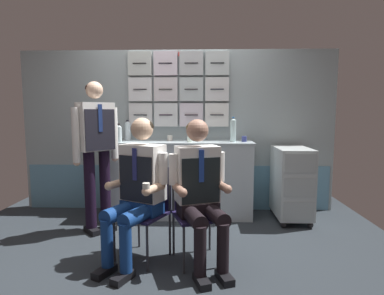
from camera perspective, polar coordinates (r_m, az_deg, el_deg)
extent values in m
cube|color=#272D33|center=(3.24, -4.56, -18.42)|extent=(4.80, 4.80, 0.04)
cube|color=#91A0A3|center=(4.32, -2.63, 2.95)|extent=(4.20, 0.06, 2.15)
cube|color=#5E91AD|center=(4.40, -2.61, -7.15)|extent=(4.12, 0.01, 0.61)
cube|color=silver|center=(4.32, -9.17, 5.82)|extent=(0.31, 0.06, 0.31)
cylinder|color=#24292F|center=(4.28, -9.27, 5.81)|extent=(0.17, 0.01, 0.01)
cube|color=silver|center=(4.26, -4.69, 5.87)|extent=(0.31, 0.06, 0.31)
cylinder|color=#291E2E|center=(4.23, -4.74, 5.86)|extent=(0.17, 0.01, 0.01)
cube|color=silver|center=(4.24, -0.11, 5.89)|extent=(0.31, 0.06, 0.31)
cylinder|color=#292328|center=(4.20, -0.13, 5.88)|extent=(0.17, 0.01, 0.01)
cube|color=silver|center=(4.24, 4.48, 5.87)|extent=(0.31, 0.06, 0.31)
cylinder|color=black|center=(4.20, 4.51, 5.86)|extent=(0.17, 0.01, 0.01)
cube|color=silver|center=(4.32, -9.26, 10.26)|extent=(0.31, 0.06, 0.31)
cylinder|color=black|center=(4.29, -9.35, 10.29)|extent=(0.17, 0.01, 0.01)
cube|color=silver|center=(4.27, -4.73, 10.37)|extent=(0.31, 0.06, 0.31)
cylinder|color=#282924|center=(4.23, -4.79, 10.40)|extent=(0.17, 0.01, 0.01)
cube|color=#AAB5B7|center=(4.25, -0.12, 10.42)|extent=(0.31, 0.06, 0.31)
cylinder|color=#2B282A|center=(4.21, -0.13, 10.45)|extent=(0.17, 0.01, 0.01)
cube|color=silver|center=(4.25, 4.52, 10.39)|extent=(0.31, 0.06, 0.31)
cylinder|color=#1F232F|center=(4.21, 4.55, 10.43)|extent=(0.17, 0.01, 0.01)
cube|color=#B4BDB8|center=(4.36, -9.34, 14.66)|extent=(0.31, 0.06, 0.31)
cylinder|color=black|center=(4.32, -9.44, 14.73)|extent=(0.17, 0.01, 0.01)
cube|color=silver|center=(4.31, -4.77, 14.82)|extent=(0.31, 0.06, 0.31)
cylinder|color=black|center=(4.27, -4.83, 14.90)|extent=(0.17, 0.01, 0.01)
cube|color=#AAAFB2|center=(4.28, -0.12, 14.90)|extent=(0.31, 0.06, 0.31)
cylinder|color=black|center=(4.25, -0.14, 14.97)|extent=(0.17, 0.01, 0.01)
cube|color=#B2BDBD|center=(4.28, 4.57, 14.87)|extent=(0.31, 0.06, 0.31)
cylinder|color=black|center=(4.25, 4.59, 14.95)|extent=(0.17, 0.01, 0.01)
cube|color=red|center=(4.32, -1.07, 16.48)|extent=(0.20, 0.02, 0.05)
cube|color=#B1C1C7|center=(4.11, -2.08, -5.79)|extent=(1.80, 0.52, 0.93)
cube|color=#A2B2B8|center=(4.03, -2.11, 0.92)|extent=(1.83, 0.53, 0.03)
sphere|color=black|center=(3.93, 16.10, -13.19)|extent=(0.07, 0.07, 0.07)
sphere|color=black|center=(4.02, 20.50, -12.92)|extent=(0.07, 0.07, 0.07)
sphere|color=black|center=(4.44, 14.34, -10.84)|extent=(0.07, 0.07, 0.07)
sphere|color=black|center=(4.51, 18.25, -10.67)|extent=(0.07, 0.07, 0.07)
cube|color=#B5C0C0|center=(4.10, 17.47, -5.84)|extent=(0.40, 0.64, 0.83)
cube|color=#A1ACAC|center=(3.87, 18.62, -10.87)|extent=(0.35, 0.01, 0.22)
cube|color=#A1ACAC|center=(3.80, 18.78, -6.86)|extent=(0.35, 0.01, 0.22)
cube|color=#A1ACAC|center=(3.75, 18.93, -2.72)|extent=(0.35, 0.01, 0.22)
cylinder|color=#28282D|center=(3.75, 18.89, -0.87)|extent=(0.32, 0.02, 0.02)
cylinder|color=#2D2D33|center=(3.02, -13.83, -15.88)|extent=(0.02, 0.02, 0.41)
cylinder|color=#2D2D33|center=(2.81, -8.05, -17.51)|extent=(0.02, 0.02, 0.41)
cylinder|color=#2D2D33|center=(3.28, -9.53, -13.95)|extent=(0.02, 0.02, 0.41)
cylinder|color=#2D2D33|center=(3.08, -4.00, -15.20)|extent=(0.02, 0.02, 0.41)
cube|color=#1D173A|center=(2.97, -8.93, -11.76)|extent=(0.53, 0.53, 0.02)
cube|color=#1D173A|center=(3.06, -6.86, -7.06)|extent=(0.34, 0.19, 0.40)
cylinder|color=#2D2D33|center=(3.15, -9.68, -6.69)|extent=(0.02, 0.02, 0.40)
cylinder|color=#2D2D33|center=(2.95, -4.07, -7.52)|extent=(0.02, 0.02, 0.40)
cube|color=black|center=(2.89, -15.47, -20.72)|extent=(0.18, 0.24, 0.06)
cube|color=black|center=(2.78, -12.30, -21.86)|extent=(0.18, 0.24, 0.06)
cylinder|color=navy|center=(2.83, -15.04, -16.29)|extent=(0.10, 0.10, 0.40)
cylinder|color=navy|center=(2.71, -11.86, -17.26)|extent=(0.10, 0.10, 0.40)
cylinder|color=navy|center=(2.87, -12.71, -11.17)|extent=(0.29, 0.41, 0.13)
cylinder|color=navy|center=(2.76, -9.55, -11.88)|extent=(0.29, 0.41, 0.13)
cube|color=navy|center=(2.95, -8.95, -10.45)|extent=(0.41, 0.33, 0.12)
cube|color=white|center=(2.89, -8.83, -4.44)|extent=(0.43, 0.35, 0.50)
cube|color=black|center=(2.81, -10.13, -5.60)|extent=(0.32, 0.16, 0.40)
cube|color=navy|center=(2.78, -10.29, -3.00)|extent=(0.04, 0.03, 0.28)
cylinder|color=white|center=(3.01, -12.19, -3.00)|extent=(0.08, 0.08, 0.27)
cylinder|color=#D6AE8C|center=(2.94, -13.23, -6.33)|extent=(0.17, 0.26, 0.07)
sphere|color=#D6AE8C|center=(2.86, -14.72, -6.74)|extent=(0.08, 0.08, 0.08)
cylinder|color=white|center=(2.75, -5.19, -3.76)|extent=(0.08, 0.08, 0.27)
cylinder|color=#D6AE8C|center=(2.71, -6.82, -7.34)|extent=(0.17, 0.26, 0.07)
sphere|color=#D6AE8C|center=(2.62, -8.24, -7.84)|extent=(0.08, 0.08, 0.08)
cylinder|color=silver|center=(2.61, -8.25, -6.99)|extent=(0.06, 0.06, 0.06)
sphere|color=#D6AE8C|center=(2.84, -8.96, 3.32)|extent=(0.20, 0.20, 0.20)
ellipsoid|color=black|center=(2.85, -8.79, 3.69)|extent=(0.25, 0.25, 0.14)
cylinder|color=#2D2D33|center=(2.76, -1.47, -17.94)|extent=(0.02, 0.02, 0.41)
cylinder|color=#2D2D33|center=(2.86, 5.81, -16.98)|extent=(0.02, 0.02, 0.41)
cylinder|color=#2D2D33|center=(3.08, -3.33, -15.26)|extent=(0.02, 0.02, 0.41)
cylinder|color=#2D2D33|center=(3.17, 3.21, -14.55)|extent=(0.02, 0.02, 0.41)
cube|color=#1D173A|center=(2.89, 1.07, -12.21)|extent=(0.51, 0.51, 0.02)
cube|color=#1D173A|center=(3.00, -0.06, -7.28)|extent=(0.36, 0.15, 0.40)
cylinder|color=#2D2D33|center=(2.95, -3.38, -7.56)|extent=(0.02, 0.02, 0.40)
cylinder|color=#2D2D33|center=(3.05, 3.26, -7.07)|extent=(0.02, 0.02, 0.40)
cube|color=black|center=(2.68, 1.74, -22.89)|extent=(0.16, 0.24, 0.06)
cube|color=black|center=(2.74, 5.86, -22.21)|extent=(0.16, 0.24, 0.06)
cylinder|color=black|center=(2.61, 1.46, -18.09)|extent=(0.10, 0.10, 0.40)
cylinder|color=black|center=(2.67, 5.57, -17.51)|extent=(0.10, 0.10, 0.40)
cylinder|color=black|center=(2.68, 0.26, -12.33)|extent=(0.25, 0.41, 0.13)
cylinder|color=black|center=(2.74, 4.19, -11.92)|extent=(0.25, 0.41, 0.13)
cube|color=black|center=(2.86, 1.07, -10.87)|extent=(0.40, 0.30, 0.12)
cube|color=white|center=(2.81, 0.96, -4.77)|extent=(0.42, 0.31, 0.49)
cube|color=black|center=(2.71, 1.65, -6.00)|extent=(0.33, 0.12, 0.39)
cube|color=#1C3B96|center=(2.68, 1.72, -3.37)|extent=(0.04, 0.02, 0.28)
cylinder|color=white|center=(2.74, -3.34, -3.91)|extent=(0.08, 0.08, 0.27)
cylinder|color=#A07560|center=(2.67, -2.33, -7.55)|extent=(0.14, 0.26, 0.07)
sphere|color=#A07560|center=(2.57, -1.69, -8.13)|extent=(0.08, 0.08, 0.08)
cylinder|color=white|center=(2.87, 5.05, -3.45)|extent=(0.08, 0.08, 0.27)
cylinder|color=#A07560|center=(2.79, 5.50, -6.95)|extent=(0.14, 0.26, 0.07)
sphere|color=#A07560|center=(2.69, 6.41, -7.47)|extent=(0.08, 0.08, 0.08)
sphere|color=#A07560|center=(2.76, 0.97, 3.09)|extent=(0.20, 0.20, 0.20)
ellipsoid|color=#504222|center=(2.77, 0.88, 3.47)|extent=(0.24, 0.23, 0.14)
cube|color=black|center=(3.79, -17.56, -14.06)|extent=(0.23, 0.23, 0.06)
cube|color=black|center=(3.87, -14.81, -13.53)|extent=(0.23, 0.23, 0.06)
cylinder|color=black|center=(3.69, -17.87, -7.22)|extent=(0.12, 0.12, 0.86)
cylinder|color=black|center=(3.76, -15.36, -6.86)|extent=(0.12, 0.12, 0.86)
cube|color=white|center=(3.63, -16.95, 3.62)|extent=(0.41, 0.41, 0.52)
cube|color=black|center=(3.53, -16.16, 3.06)|extent=(0.25, 0.25, 0.44)
cube|color=navy|center=(3.52, -16.17, 5.10)|extent=(0.04, 0.04, 0.29)
cylinder|color=white|center=(3.54, -20.19, 2.11)|extent=(0.08, 0.08, 0.58)
sphere|color=beige|center=(3.58, -20.00, -2.55)|extent=(0.08, 0.08, 0.08)
cylinder|color=white|center=(3.74, -13.80, 2.53)|extent=(0.08, 0.08, 0.58)
sphere|color=beige|center=(3.77, -13.68, -1.89)|extent=(0.08, 0.08, 0.08)
sphere|color=beige|center=(3.63, -17.16, 9.84)|extent=(0.18, 0.18, 0.18)
ellipsoid|color=black|center=(3.65, -17.27, 10.09)|extent=(0.25, 0.25, 0.13)
cylinder|color=silver|center=(4.12, 0.58, 2.56)|extent=(0.07, 0.07, 0.19)
cone|color=silver|center=(4.11, 0.58, 4.03)|extent=(0.07, 0.07, 0.02)
cylinder|color=red|center=(4.11, 0.58, 4.33)|extent=(0.03, 0.03, 0.02)
cylinder|color=silver|center=(3.99, 7.42, 2.97)|extent=(0.07, 0.07, 0.27)
cone|color=silver|center=(3.98, 7.45, 5.07)|extent=(0.07, 0.07, 0.02)
cylinder|color=#3076C7|center=(3.98, 7.45, 5.39)|extent=(0.03, 0.03, 0.02)
cylinder|color=silver|center=(3.98, -13.01, 2.26)|extent=(0.07, 0.07, 0.19)
cone|color=silver|center=(3.97, -13.05, 3.79)|extent=(0.07, 0.07, 0.02)
cylinder|color=black|center=(3.97, -13.05, 4.11)|extent=(0.03, 0.03, 0.02)
cylinder|color=silver|center=(4.26, -11.49, 2.80)|extent=(0.08, 0.08, 0.22)
cone|color=silver|center=(4.25, -11.53, 4.46)|extent=(0.08, 0.08, 0.02)
cylinder|color=black|center=(4.25, -11.54, 4.76)|extent=(0.03, 0.03, 0.02)
cylinder|color=white|center=(3.91, -0.41, 1.45)|extent=(0.06, 0.06, 0.07)
cylinder|color=#382114|center=(3.91, -0.42, 1.85)|extent=(0.05, 0.05, 0.01)
cylinder|color=navy|center=(4.03, 9.36, 1.53)|extent=(0.06, 0.06, 0.07)
cylinder|color=#382114|center=(4.03, 9.37, 1.93)|extent=(0.05, 0.05, 0.01)
cylinder|color=silver|center=(4.13, -3.99, 1.71)|extent=(0.07, 0.07, 0.07)
cylinder|color=#382114|center=(4.13, -3.99, 2.09)|extent=(0.06, 0.06, 0.01)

